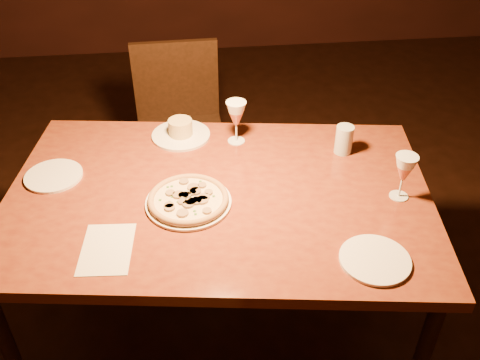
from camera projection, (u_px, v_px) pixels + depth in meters
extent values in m
cube|color=brown|center=(219.00, 197.00, 1.93)|extent=(1.64, 1.18, 0.04)
cylinder|color=black|center=(80.00, 206.00, 2.52)|extent=(0.05, 0.05, 0.77)
cylinder|color=black|center=(374.00, 211.00, 2.49)|extent=(0.05, 0.05, 0.77)
cube|color=black|center=(181.00, 138.00, 2.82)|extent=(0.46, 0.46, 0.04)
cube|color=black|center=(176.00, 80.00, 2.85)|extent=(0.45, 0.04, 0.43)
cylinder|color=black|center=(151.00, 200.00, 2.81)|extent=(0.04, 0.04, 0.46)
cylinder|color=black|center=(151.00, 161.00, 3.10)|extent=(0.04, 0.04, 0.46)
cylinder|color=black|center=(220.00, 194.00, 2.85)|extent=(0.04, 0.04, 0.46)
cylinder|color=black|center=(213.00, 156.00, 3.14)|extent=(0.04, 0.04, 0.46)
cylinder|color=white|center=(189.00, 202.00, 1.86)|extent=(0.30, 0.30, 0.01)
cylinder|color=beige|center=(188.00, 200.00, 1.85)|extent=(0.27, 0.27, 0.01)
torus|color=tan|center=(188.00, 199.00, 1.85)|extent=(0.28, 0.28, 0.02)
cylinder|color=white|center=(181.00, 135.00, 2.21)|extent=(0.24, 0.24, 0.01)
cylinder|color=tan|center=(180.00, 127.00, 2.19)|extent=(0.10, 0.10, 0.07)
cylinder|color=#AEB9BE|center=(344.00, 140.00, 2.09)|extent=(0.07, 0.07, 0.12)
cylinder|color=white|center=(54.00, 176.00, 1.98)|extent=(0.21, 0.21, 0.01)
cylinder|color=white|center=(375.00, 260.00, 1.64)|extent=(0.22, 0.22, 0.01)
cube|color=silver|center=(107.00, 249.00, 1.68)|extent=(0.17, 0.24, 0.00)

